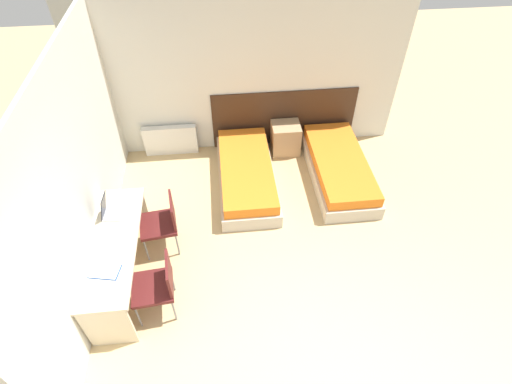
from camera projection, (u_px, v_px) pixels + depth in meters
ground_plane at (277, 366)px, 4.46m from camera, size 20.00×20.00×0.00m
wall_back at (244, 76)px, 6.38m from camera, size 5.22×0.05×2.70m
wall_left at (81, 170)px, 4.78m from camera, size 0.05×5.04×2.70m
headboard_panel at (284, 118)px, 6.99m from camera, size 2.51×0.03×1.06m
bed_near_window at (246, 175)px, 6.43m from camera, size 0.89×2.01×0.41m
bed_near_door at (339, 168)px, 6.54m from camera, size 0.89×2.01×0.41m
nightstand at (285, 138)px, 6.99m from camera, size 0.48×0.43×0.55m
radiator at (171, 140)px, 6.96m from camera, size 0.92×0.12×0.54m
desk at (116, 251)px, 4.88m from camera, size 0.58×1.83×0.74m
chair_near_laptop at (162, 221)px, 5.32m from camera, size 0.53×0.53×0.86m
chair_near_notebook at (157, 284)px, 4.63m from camera, size 0.51×0.51×0.86m
laptop at (112, 212)px, 5.02m from camera, size 0.35×0.24×0.34m
open_notebook at (105, 271)px, 4.46m from camera, size 0.36×0.27×0.02m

